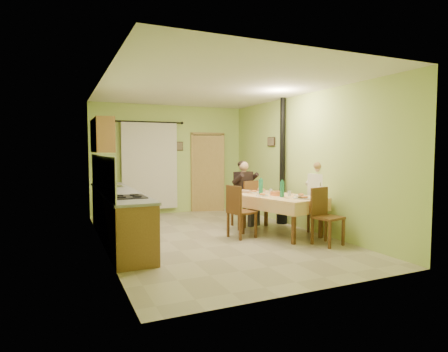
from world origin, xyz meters
name	(u,v)px	position (x,y,z in m)	size (l,w,h in m)	color
floor	(214,237)	(0.00, 0.00, 0.00)	(4.00, 6.00, 0.01)	tan
room_shell	(214,141)	(0.00, 0.00, 1.82)	(4.04, 6.04, 2.82)	#B9D66E
kitchen_run	(118,215)	(-1.71, 0.40, 0.48)	(0.64, 3.64, 1.56)	brown
upper_cabinets	(102,136)	(-1.82, 1.70, 1.95)	(0.35, 1.40, 0.70)	brown
curtain	(150,165)	(-0.55, 2.90, 1.26)	(1.70, 0.07, 2.22)	black
doorway	(208,172)	(1.04, 2.92, 1.05)	(0.96, 0.29, 2.15)	black
dining_table	(278,215)	(1.25, -0.28, 0.38)	(1.43, 1.92, 0.76)	#F0BB7B
tableware	(283,193)	(1.29, -0.38, 0.83)	(0.93, 1.55, 0.33)	white
chair_far	(245,212)	(1.02, 0.72, 0.29)	(0.55, 0.55, 0.99)	brown
chair_near	(327,228)	(1.58, -1.33, 0.29)	(0.51, 0.51, 0.99)	brown
chair_right	(320,218)	(2.09, -0.49, 0.29)	(0.48, 0.48, 0.92)	brown
chair_left	(241,222)	(0.46, -0.23, 0.29)	(0.51, 0.51, 0.99)	brown
man_far	(244,186)	(1.02, 0.73, 0.88)	(0.65, 0.58, 1.39)	black
man_right	(320,189)	(2.08, -0.49, 0.88)	(0.59, 0.65, 1.39)	silver
stove_flue	(282,178)	(1.90, 0.60, 1.02)	(0.24, 0.24, 2.80)	black
picture_back	(179,146)	(0.25, 2.97, 1.75)	(0.19, 0.03, 0.23)	black
picture_right	(271,142)	(1.97, 1.20, 1.85)	(0.03, 0.31, 0.21)	brown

